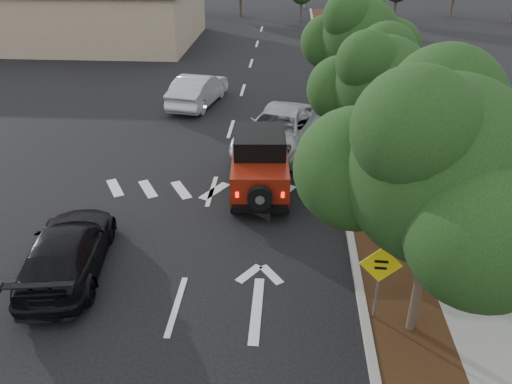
# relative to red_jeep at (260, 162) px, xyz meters

# --- Properties ---
(ground) EXTENTS (120.00, 120.00, 0.00)m
(ground) POSITION_rel_red_jeep_xyz_m (-1.69, -6.19, -1.09)
(ground) COLOR black
(ground) RESTS_ON ground
(curb) EXTENTS (0.20, 70.00, 0.15)m
(curb) POSITION_rel_red_jeep_xyz_m (2.91, 5.81, -1.02)
(curb) COLOR #9E9B93
(curb) RESTS_ON ground
(planting_strip) EXTENTS (1.80, 70.00, 0.12)m
(planting_strip) POSITION_rel_red_jeep_xyz_m (3.91, 5.81, -1.03)
(planting_strip) COLOR black
(planting_strip) RESTS_ON ground
(sidewalk) EXTENTS (2.00, 70.00, 0.12)m
(sidewalk) POSITION_rel_red_jeep_xyz_m (5.81, 5.81, -1.03)
(sidewalk) COLOR gray
(sidewalk) RESTS_ON ground
(hedge) EXTENTS (0.80, 70.00, 0.80)m
(hedge) POSITION_rel_red_jeep_xyz_m (7.21, 5.81, -0.69)
(hedge) COLOR black
(hedge) RESTS_ON ground
(commercial_building) EXTENTS (22.00, 12.00, 4.00)m
(commercial_building) POSITION_rel_red_jeep_xyz_m (-17.69, 23.81, 0.91)
(commercial_building) COLOR #9C8C6C
(commercial_building) RESTS_ON ground
(transmission_tower) EXTENTS (7.00, 4.00, 28.00)m
(transmission_tower) POSITION_rel_red_jeep_xyz_m (4.31, 41.81, -1.09)
(transmission_tower) COLOR slate
(transmission_tower) RESTS_ON ground
(street_tree_near) EXTENTS (3.80, 3.80, 5.92)m
(street_tree_near) POSITION_rel_red_jeep_xyz_m (3.91, -6.69, -1.09)
(street_tree_near) COLOR black
(street_tree_near) RESTS_ON ground
(street_tree_mid) EXTENTS (3.20, 3.20, 5.32)m
(street_tree_mid) POSITION_rel_red_jeep_xyz_m (3.91, 0.31, -1.09)
(street_tree_mid) COLOR black
(street_tree_mid) RESTS_ON ground
(street_tree_far) EXTENTS (3.40, 3.40, 5.62)m
(street_tree_far) POSITION_rel_red_jeep_xyz_m (3.91, 6.81, -1.09)
(street_tree_far) COLOR black
(street_tree_far) RESTS_ON ground
(light_pole_a) EXTENTS (2.00, 0.22, 9.00)m
(light_pole_a) POSITION_rel_red_jeep_xyz_m (-8.19, 19.81, -1.09)
(light_pole_a) COLOR slate
(light_pole_a) RESTS_ON ground
(light_pole_b) EXTENTS (2.00, 0.22, 9.00)m
(light_pole_b) POSITION_rel_red_jeep_xyz_m (-9.19, 31.81, -1.09)
(light_pole_b) COLOR slate
(light_pole_b) RESTS_ON ground
(red_jeep) EXTENTS (2.11, 4.30, 2.15)m
(red_jeep) POSITION_rel_red_jeep_xyz_m (0.00, 0.00, 0.00)
(red_jeep) COLOR black
(red_jeep) RESTS_ON ground
(silver_suv_ahead) EXTENTS (4.27, 6.37, 1.62)m
(silver_suv_ahead) POSITION_rel_red_jeep_xyz_m (0.59, 3.74, -0.28)
(silver_suv_ahead) COLOR #A8ACB0
(silver_suv_ahead) RESTS_ON ground
(black_suv_oncoming) EXTENTS (2.54, 4.90, 1.36)m
(black_suv_oncoming) POSITION_rel_red_jeep_xyz_m (-4.85, -4.99, -0.42)
(black_suv_oncoming) COLOR black
(black_suv_oncoming) RESTS_ON ground
(silver_sedan_oncoming) EXTENTS (2.58, 5.03, 1.58)m
(silver_sedan_oncoming) POSITION_rel_red_jeep_xyz_m (-3.74, 9.13, -0.31)
(silver_sedan_oncoming) COLOR #ACADB4
(silver_sedan_oncoming) RESTS_ON ground
(parked_suv) EXTENTS (3.91, 1.74, 1.31)m
(parked_suv) POSITION_rel_red_jeep_xyz_m (-9.25, 18.70, -0.44)
(parked_suv) COLOR #AFB0B7
(parked_suv) RESTS_ON ground
(speed_hump_sign) EXTENTS (0.96, 0.09, 2.05)m
(speed_hump_sign) POSITION_rel_red_jeep_xyz_m (3.11, -6.38, 0.32)
(speed_hump_sign) COLOR slate
(speed_hump_sign) RESTS_ON ground
(terracotta_planter) EXTENTS (0.66, 0.66, 1.16)m
(terracotta_planter) POSITION_rel_red_jeep_xyz_m (5.86, -2.55, -0.31)
(terracotta_planter) COLOR brown
(terracotta_planter) RESTS_ON ground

